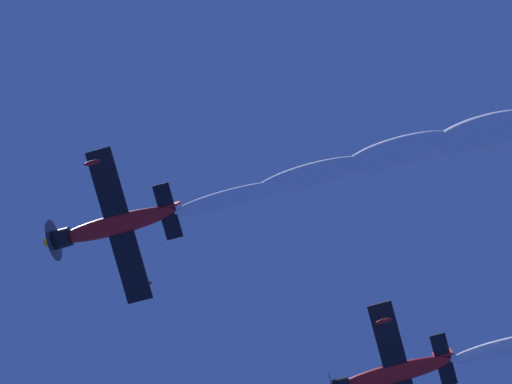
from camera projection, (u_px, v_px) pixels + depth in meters
airplane_lead at (111, 226)px, 64.25m from camera, size 7.71×7.79×3.13m
airplane_left_wingman at (389, 375)px, 67.90m from camera, size 7.77×7.74×3.09m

